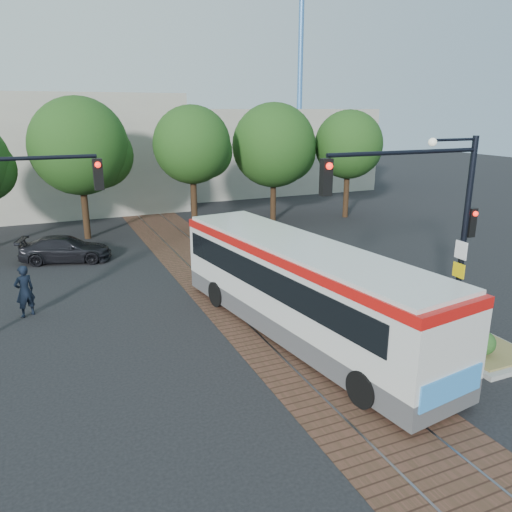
{
  "coord_description": "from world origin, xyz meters",
  "views": [
    {
      "loc": [
        -6.67,
        -11.85,
        6.93
      ],
      "look_at": [
        0.57,
        4.79,
        1.6
      ],
      "focal_mm": 35.0,
      "sensor_mm": 36.0,
      "label": 1
    }
  ],
  "objects_px": {
    "city_bus": "(300,285)",
    "officer": "(25,291)",
    "traffic_island": "(449,325)",
    "signal_pole_main": "(436,209)",
    "parked_car": "(66,249)"
  },
  "relations": [
    {
      "from": "city_bus",
      "to": "parked_car",
      "type": "bearing_deg",
      "value": 110.42
    },
    {
      "from": "city_bus",
      "to": "traffic_island",
      "type": "xyz_separation_m",
      "value": [
        4.38,
        -1.94,
        -1.35
      ]
    },
    {
      "from": "city_bus",
      "to": "officer",
      "type": "xyz_separation_m",
      "value": [
        -8.0,
        5.12,
        -0.76
      ]
    },
    {
      "from": "officer",
      "to": "traffic_island",
      "type": "bearing_deg",
      "value": 124.95
    },
    {
      "from": "signal_pole_main",
      "to": "officer",
      "type": "bearing_deg",
      "value": 148.59
    },
    {
      "from": "city_bus",
      "to": "signal_pole_main",
      "type": "bearing_deg",
      "value": -36.69
    },
    {
      "from": "city_bus",
      "to": "signal_pole_main",
      "type": "distance_m",
      "value": 4.61
    },
    {
      "from": "city_bus",
      "to": "signal_pole_main",
      "type": "relative_size",
      "value": 1.91
    },
    {
      "from": "city_bus",
      "to": "parked_car",
      "type": "distance_m",
      "value": 13.21
    },
    {
      "from": "signal_pole_main",
      "to": "officer",
      "type": "distance_m",
      "value": 13.77
    },
    {
      "from": "city_bus",
      "to": "officer",
      "type": "height_order",
      "value": "city_bus"
    },
    {
      "from": "city_bus",
      "to": "parked_car",
      "type": "relative_size",
      "value": 2.77
    },
    {
      "from": "traffic_island",
      "to": "signal_pole_main",
      "type": "relative_size",
      "value": 0.87
    },
    {
      "from": "traffic_island",
      "to": "officer",
      "type": "bearing_deg",
      "value": 150.28
    },
    {
      "from": "officer",
      "to": "signal_pole_main",
      "type": "bearing_deg",
      "value": 123.25
    }
  ]
}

